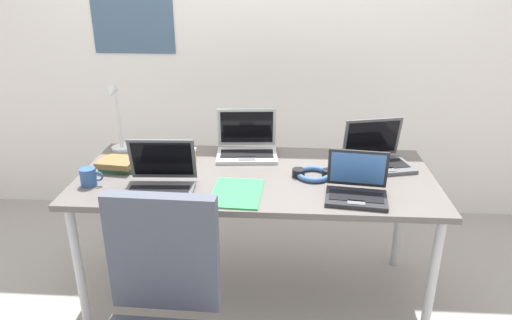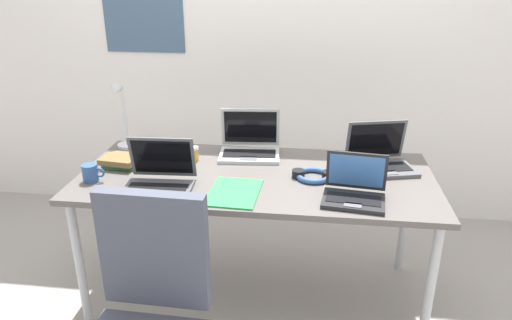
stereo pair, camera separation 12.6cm
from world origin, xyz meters
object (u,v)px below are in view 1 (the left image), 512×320
Objects in this scene: cell_phone at (174,158)px; coffee_mug at (89,177)px; laptop_front_left at (160,182)px; desk_lamp at (117,118)px; laptop_by_keyboard at (378,157)px; computer_mouse at (168,168)px; pill_bottle at (193,155)px; laptop_back_right at (357,189)px; laptop_back_left at (247,146)px; paper_folder_front_right at (237,193)px; book_stack at (118,164)px; headphones at (313,174)px.

cell_phone is 1.20× the size of coffee_mug.
laptop_front_left is 2.45× the size of cell_phone.
desk_lamp reaches higher than laptop_by_keyboard.
desk_lamp is 0.63m from laptop_front_left.
cell_phone is (-0.01, 0.17, -0.01)m from computer_mouse.
coffee_mug is at bearing -143.81° from pill_bottle.
coffee_mug is (-1.43, -0.34, -0.00)m from laptop_by_keyboard.
desk_lamp is 1.38m from laptop_back_right.
pill_bottle is at bearing 36.19° from coffee_mug.
paper_folder_front_right is at bearing -90.77° from laptop_back_left.
computer_mouse is at bearing 28.71° from coffee_mug.
laptop_front_left is 0.37m from book_stack.
laptop_back_right is at bearing -41.27° from computer_mouse.
desk_lamp reaches higher than cell_phone.
laptop_back_left is at bearing 137.53° from laptop_back_right.
pill_bottle is at bearing 166.22° from headphones.
laptop_back_right is at bearing -0.07° from paper_folder_front_right.
desk_lamp is 0.90m from paper_folder_front_right.
coffee_mug reaches higher than pill_bottle.
book_stack is at bearing 150.39° from computer_mouse.
computer_mouse is 0.45× the size of headphones.
computer_mouse reaches higher than paper_folder_front_right.
laptop_by_keyboard is 0.42m from laptop_back_right.
desk_lamp is 0.75m from laptop_back_left.
laptop_back_right is 0.96m from computer_mouse.
pill_bottle is at bearing 19.01° from book_stack.
laptop_front_left is 1.14m from laptop_by_keyboard.
paper_folder_front_right is (-0.37, -0.22, -0.01)m from headphones.
laptop_back_right is at bearing -2.16° from coffee_mug.
computer_mouse is at bearing 94.44° from laptop_front_left.
desk_lamp reaches higher than laptop_front_left.
laptop_front_left is 0.62m from laptop_back_left.
pill_bottle is (0.09, 0.37, -0.01)m from laptop_front_left.
computer_mouse is 0.39m from coffee_mug.
desk_lamp is at bearing 165.32° from headphones.
coffee_mug reaches higher than headphones.
laptop_by_keyboard reaches higher than computer_mouse.
paper_folder_front_right is 2.74× the size of coffee_mug.
computer_mouse is 0.71× the size of cell_phone.
headphones is at bearing 8.80° from coffee_mug.
paper_folder_front_right is at bearing -0.39° from laptop_front_left.
laptop_by_keyboard is 1.87× the size of book_stack.
laptop_back_left reaches higher than laptop_back_right.
cell_phone is at bearing 156.71° from laptop_back_right.
cell_phone is (-0.40, -0.09, -0.04)m from laptop_back_left.
desk_lamp is 1.29× the size of paper_folder_front_right.
pill_bottle reaches higher than headphones.
book_stack is (0.08, -0.26, -0.17)m from desk_lamp.
coffee_mug is at bearing -109.20° from cell_phone.
laptop_by_keyboard reaches higher than book_stack.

